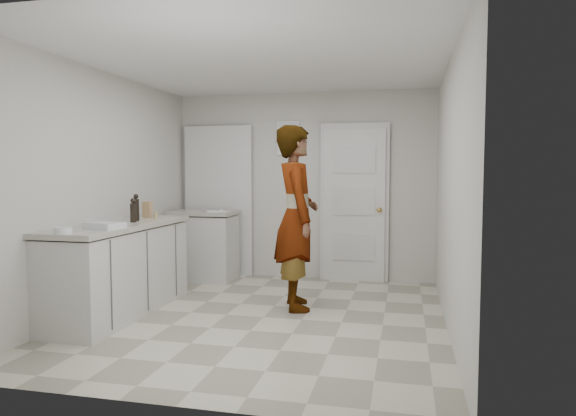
% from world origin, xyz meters
% --- Properties ---
extents(ground, '(4.00, 4.00, 0.00)m').
position_xyz_m(ground, '(0.00, 0.00, 0.00)').
color(ground, gray).
rests_on(ground, ground).
extents(room_shell, '(4.00, 4.00, 4.00)m').
position_xyz_m(room_shell, '(-0.17, 1.95, 1.02)').
color(room_shell, '#B9B5AE').
rests_on(room_shell, ground).
extents(main_counter, '(0.64, 1.96, 0.93)m').
position_xyz_m(main_counter, '(-1.45, -0.20, 0.43)').
color(main_counter, silver).
rests_on(main_counter, ground).
extents(side_counter, '(0.84, 0.61, 0.93)m').
position_xyz_m(side_counter, '(-1.25, 1.55, 0.43)').
color(side_counter, silver).
rests_on(side_counter, ground).
extents(person, '(0.67, 0.82, 1.93)m').
position_xyz_m(person, '(0.24, 0.43, 0.96)').
color(person, silver).
rests_on(person, ground).
extents(cake_mix_box, '(0.12, 0.08, 0.18)m').
position_xyz_m(cake_mix_box, '(-1.48, 0.45, 1.02)').
color(cake_mix_box, '#AB7D55').
rests_on(cake_mix_box, main_counter).
extents(spice_jar, '(0.05, 0.05, 0.07)m').
position_xyz_m(spice_jar, '(-1.35, 0.40, 0.96)').
color(spice_jar, tan).
rests_on(spice_jar, main_counter).
extents(oil_cruet_a, '(0.06, 0.06, 0.25)m').
position_xyz_m(oil_cruet_a, '(-1.36, -0.07, 1.04)').
color(oil_cruet_a, black).
rests_on(oil_cruet_a, main_counter).
extents(oil_cruet_b, '(0.06, 0.06, 0.29)m').
position_xyz_m(oil_cruet_b, '(-1.41, 0.08, 1.06)').
color(oil_cruet_b, black).
rests_on(oil_cruet_b, main_counter).
extents(baking_dish, '(0.37, 0.30, 0.06)m').
position_xyz_m(baking_dish, '(-1.31, -0.66, 0.95)').
color(baking_dish, silver).
rests_on(baking_dish, main_counter).
extents(egg_bowl, '(0.14, 0.14, 0.06)m').
position_xyz_m(egg_bowl, '(-1.43, -1.10, 0.95)').
color(egg_bowl, silver).
rests_on(egg_bowl, main_counter).
extents(papers, '(0.38, 0.40, 0.01)m').
position_xyz_m(papers, '(-1.11, 1.54, 0.93)').
color(papers, white).
rests_on(papers, side_counter).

